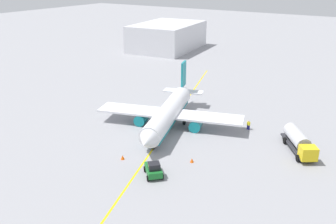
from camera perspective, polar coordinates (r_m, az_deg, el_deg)
name	(u,v)px	position (r m, az deg, el deg)	size (l,w,h in m)	color
ground_plane	(168,127)	(67.38, 0.00, -2.38)	(400.00, 400.00, 0.00)	#939399
airplane	(169,113)	(66.84, 0.11, -0.19)	(28.25, 27.22, 9.52)	white
fuel_tanker	(299,141)	(61.60, 19.80, -4.33)	(9.58, 7.59, 3.15)	#2D2D33
pushback_tug	(154,169)	(51.71, -2.28, -8.95)	(4.02, 4.04, 2.20)	#196B28
refueling_worker	(248,125)	(67.76, 12.47, -2.01)	(0.57, 0.63, 1.71)	navy
safety_cone_nose	(123,157)	(56.59, -7.11, -7.04)	(0.61, 0.61, 0.68)	#F2590F
safety_cone_wingtip	(192,160)	(55.48, 3.76, -7.54)	(0.59, 0.59, 0.65)	#F2590F
distant_hangar	(167,36)	(135.76, -0.12, 11.75)	(30.54, 22.55, 9.25)	silver
taxi_line_marking	(168,127)	(67.38, 0.00, -2.37)	(84.82, 0.30, 0.01)	yellow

